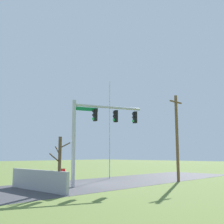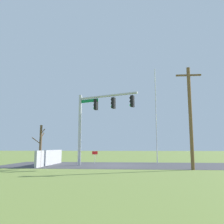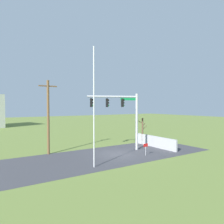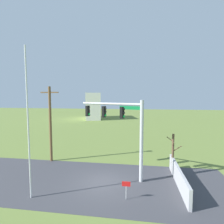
{
  "view_description": "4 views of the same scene",
  "coord_description": "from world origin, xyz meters",
  "px_view_note": "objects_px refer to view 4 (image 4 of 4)",
  "views": [
    {
      "loc": [
        16.22,
        17.22,
        2.38
      ],
      "look_at": [
        0.23,
        1.93,
        5.7
      ],
      "focal_mm": 45.23,
      "sensor_mm": 36.0,
      "label": 1
    },
    {
      "loc": [
        -1.89,
        21.92,
        1.65
      ],
      "look_at": [
        -0.03,
        1.09,
        4.75
      ],
      "focal_mm": 37.86,
      "sensor_mm": 36.0,
      "label": 2
    },
    {
      "loc": [
        -12.1,
        -17.67,
        5.09
      ],
      "look_at": [
        0.1,
        1.38,
        4.39
      ],
      "focal_mm": 32.88,
      "sensor_mm": 36.0,
      "label": 3
    },
    {
      "loc": [
        2.69,
        -13.3,
        6.76
      ],
      "look_at": [
        0.51,
        1.69,
        5.41
      ],
      "focal_mm": 28.86,
      "sensor_mm": 36.0,
      "label": 4
    }
  ],
  "objects_px": {
    "open_sign": "(126,186)",
    "distant_building": "(93,106)",
    "signal_mast": "(122,123)",
    "bare_tree": "(173,153)",
    "flagpole": "(28,124)",
    "utility_pole": "(50,123)"
  },
  "relations": [
    {
      "from": "open_sign",
      "to": "distant_building",
      "type": "relative_size",
      "value": 0.13
    },
    {
      "from": "signal_mast",
      "to": "bare_tree",
      "type": "distance_m",
      "value": 5.39
    },
    {
      "from": "signal_mast",
      "to": "flagpole",
      "type": "bearing_deg",
      "value": -145.19
    },
    {
      "from": "bare_tree",
      "to": "distant_building",
      "type": "bearing_deg",
      "value": 114.46
    },
    {
      "from": "flagpole",
      "to": "bare_tree",
      "type": "xyz_separation_m",
      "value": [
        10.08,
        5.53,
        -3.17
      ]
    },
    {
      "from": "utility_pole",
      "to": "open_sign",
      "type": "xyz_separation_m",
      "value": [
        8.19,
        -5.93,
        -3.12
      ]
    },
    {
      "from": "bare_tree",
      "to": "open_sign",
      "type": "height_order",
      "value": "bare_tree"
    },
    {
      "from": "flagpole",
      "to": "utility_pole",
      "type": "bearing_deg",
      "value": 106.03
    },
    {
      "from": "utility_pole",
      "to": "signal_mast",
      "type": "bearing_deg",
      "value": -19.14
    },
    {
      "from": "flagpole",
      "to": "distant_building",
      "type": "bearing_deg",
      "value": 98.72
    },
    {
      "from": "signal_mast",
      "to": "distant_building",
      "type": "relative_size",
      "value": 0.67
    },
    {
      "from": "utility_pole",
      "to": "distant_building",
      "type": "xyz_separation_m",
      "value": [
        -4.5,
        35.15,
        -0.2
      ]
    },
    {
      "from": "signal_mast",
      "to": "flagpole",
      "type": "xyz_separation_m",
      "value": [
        -5.72,
        -3.98,
        0.41
      ]
    },
    {
      "from": "open_sign",
      "to": "distant_building",
      "type": "bearing_deg",
      "value": 107.17
    },
    {
      "from": "utility_pole",
      "to": "flagpole",
      "type": "bearing_deg",
      "value": -73.97
    },
    {
      "from": "signal_mast",
      "to": "open_sign",
      "type": "xyz_separation_m",
      "value": [
        0.56,
        -3.29,
        -3.65
      ]
    },
    {
      "from": "bare_tree",
      "to": "distant_building",
      "type": "xyz_separation_m",
      "value": [
        -16.49,
        36.24,
        2.03
      ]
    },
    {
      "from": "signal_mast",
      "to": "distant_building",
      "type": "xyz_separation_m",
      "value": [
        -12.13,
        37.79,
        -0.73
      ]
    },
    {
      "from": "signal_mast",
      "to": "open_sign",
      "type": "distance_m",
      "value": 4.94
    },
    {
      "from": "open_sign",
      "to": "flagpole",
      "type": "bearing_deg",
      "value": -173.7
    },
    {
      "from": "signal_mast",
      "to": "bare_tree",
      "type": "xyz_separation_m",
      "value": [
        4.36,
        1.55,
        -2.76
      ]
    },
    {
      "from": "bare_tree",
      "to": "utility_pole",
      "type": "bearing_deg",
      "value": 174.77
    }
  ]
}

